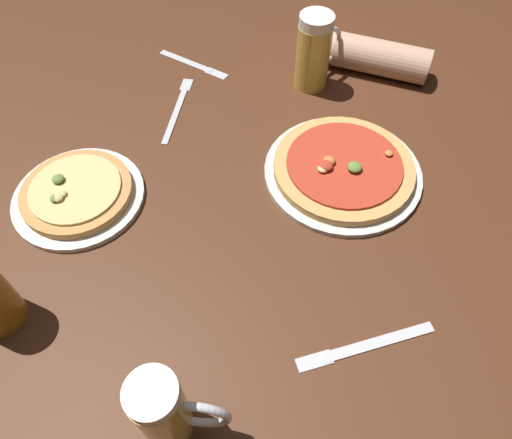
# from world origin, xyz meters

# --- Properties ---
(ground_plane) EXTENTS (2.40, 2.40, 0.03)m
(ground_plane) POSITION_xyz_m (0.00, 0.00, -0.01)
(ground_plane) COLOR #4C2816
(pizza_plate_near) EXTENTS (0.26, 0.26, 0.05)m
(pizza_plate_near) POSITION_xyz_m (-0.35, -0.10, 0.02)
(pizza_plate_near) COLOR silver
(pizza_plate_near) RESTS_ON ground_plane
(pizza_plate_far) EXTENTS (0.33, 0.33, 0.05)m
(pizza_plate_far) POSITION_xyz_m (0.10, 0.20, 0.02)
(pizza_plate_far) COLOR silver
(pizza_plate_far) RESTS_ON ground_plane
(beer_mug_dark) EXTENTS (0.13, 0.08, 0.17)m
(beer_mug_dark) POSITION_xyz_m (0.05, -0.38, 0.08)
(beer_mug_dark) COLOR gold
(beer_mug_dark) RESTS_ON ground_plane
(beer_mug_pale) EXTENTS (0.08, 0.14, 0.18)m
(beer_mug_pale) POSITION_xyz_m (-0.07, 0.45, 0.09)
(beer_mug_pale) COLOR gold
(beer_mug_pale) RESTS_ON ground_plane
(fork_left) EXTENTS (0.09, 0.23, 0.01)m
(fork_left) POSITION_xyz_m (-0.32, 0.22, 0.00)
(fork_left) COLOR silver
(fork_left) RESTS_ON ground_plane
(knife_right) EXTENTS (0.19, 0.18, 0.01)m
(knife_right) POSITION_xyz_m (0.27, -0.14, 0.00)
(knife_right) COLOR silver
(knife_right) RESTS_ON ground_plane
(knife_spare) EXTENTS (0.21, 0.04, 0.01)m
(knife_spare) POSITION_xyz_m (-0.37, 0.38, 0.00)
(knife_spare) COLOR silver
(knife_spare) RESTS_ON ground_plane
(diner_arm) EXTENTS (0.29, 0.11, 0.08)m
(diner_arm) POSITION_xyz_m (0.03, 0.57, 0.04)
(diner_arm) COLOR tan
(diner_arm) RESTS_ON ground_plane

